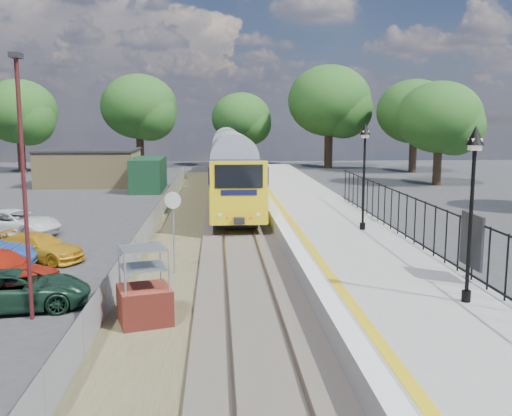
{
  "coord_description": "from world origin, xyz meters",
  "views": [
    {
      "loc": [
        -1.0,
        -18.02,
        5.64
      ],
      "look_at": [
        0.6,
        5.33,
        2.0
      ],
      "focal_mm": 40.0,
      "sensor_mm": 36.0,
      "label": 1
    }
  ],
  "objects": [
    {
      "name": "car_yellow",
      "position": [
        -8.19,
        4.87,
        0.56
      ],
      "size": [
        4.15,
        2.96,
        1.12
      ],
      "primitive_type": "imported",
      "rotation": [
        0.0,
        0.0,
        1.16
      ],
      "color": "orange",
      "rests_on": "ground"
    },
    {
      "name": "outbuilding",
      "position": [
        -10.91,
        31.21,
        1.52
      ],
      "size": [
        10.8,
        10.1,
        3.12
      ],
      "color": "#9A8657",
      "rests_on": "ground"
    },
    {
      "name": "tree_line",
      "position": [
        1.4,
        42.0,
        6.61
      ],
      "size": [
        56.8,
        43.8,
        11.88
      ],
      "color": "#332319",
      "rests_on": "ground"
    },
    {
      "name": "car_white",
      "position": [
        -10.95,
        10.14,
        0.64
      ],
      "size": [
        5.0,
        3.36,
        1.27
      ],
      "primitive_type": "imported",
      "rotation": [
        0.0,
        0.0,
        1.27
      ],
      "color": "white",
      "rests_on": "ground"
    },
    {
      "name": "platform_edge",
      "position": [
        2.14,
        8.0,
        0.9
      ],
      "size": [
        0.9,
        70.0,
        0.01
      ],
      "color": "silver",
      "rests_on": "platform"
    },
    {
      "name": "palisade_fence",
      "position": [
        6.55,
        2.24,
        1.84
      ],
      "size": [
        0.12,
        26.0,
        2.0
      ],
      "color": "black",
      "rests_on": "platform"
    },
    {
      "name": "train",
      "position": [
        0.0,
        28.73,
        2.34
      ],
      "size": [
        2.82,
        40.83,
        3.51
      ],
      "color": "yellow",
      "rests_on": "ground"
    },
    {
      "name": "wire_fence",
      "position": [
        -4.2,
        12.0,
        0.6
      ],
      "size": [
        0.06,
        52.0,
        1.2
      ],
      "color": "#999EA3",
      "rests_on": "ground"
    },
    {
      "name": "victorian_lamp_south",
      "position": [
        5.5,
        -4.0,
        4.3
      ],
      "size": [
        0.44,
        0.44,
        4.6
      ],
      "color": "black",
      "rests_on": "platform"
    },
    {
      "name": "platform",
      "position": [
        4.2,
        8.0,
        0.45
      ],
      "size": [
        5.0,
        70.0,
        0.9
      ],
      "primitive_type": "cube",
      "color": "gray",
      "rests_on": "ground"
    },
    {
      "name": "victorian_lamp_north",
      "position": [
        5.3,
        6.0,
        4.3
      ],
      "size": [
        0.44,
        0.44,
        4.6
      ],
      "color": "black",
      "rests_on": "platform"
    },
    {
      "name": "carpark_lamp",
      "position": [
        -6.31,
        -2.04,
        4.2
      ],
      "size": [
        0.25,
        0.5,
        7.4
      ],
      "color": "#471718",
      "rests_on": "ground"
    },
    {
      "name": "speed_sign",
      "position": [
        -2.61,
        2.46,
        2.12
      ],
      "size": [
        0.6,
        0.21,
        3.07
      ],
      "rotation": [
        0.0,
        0.0,
        -0.29
      ],
      "color": "#999EA3",
      "rests_on": "ground"
    },
    {
      "name": "ground",
      "position": [
        0.0,
        0.0,
        0.0
      ],
      "size": [
        120.0,
        120.0,
        0.0
      ],
      "primitive_type": "plane",
      "color": "#2D2D30",
      "rests_on": "ground"
    },
    {
      "name": "car_green",
      "position": [
        -7.03,
        -1.09,
        0.59
      ],
      "size": [
        4.52,
        2.67,
        1.18
      ],
      "primitive_type": "imported",
      "rotation": [
        0.0,
        0.0,
        1.75
      ],
      "color": "#163323",
      "rests_on": "ground"
    },
    {
      "name": "brick_plinth",
      "position": [
        -3.05,
        -2.66,
        1.07
      ],
      "size": [
        1.71,
        1.71,
        2.22
      ],
      "rotation": [
        0.0,
        0.0,
        0.29
      ],
      "color": "maroon",
      "rests_on": "ground"
    },
    {
      "name": "track_bed",
      "position": [
        -0.47,
        9.67,
        0.09
      ],
      "size": [
        5.9,
        80.0,
        0.29
      ],
      "color": "#473F38",
      "rests_on": "ground"
    }
  ]
}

